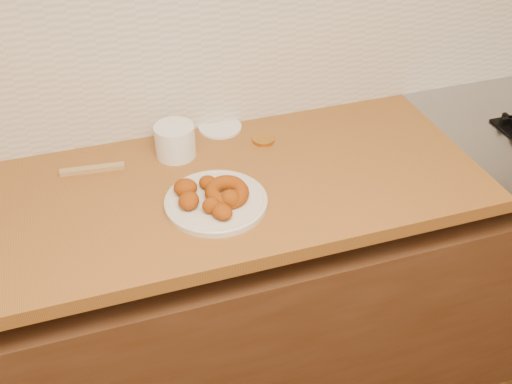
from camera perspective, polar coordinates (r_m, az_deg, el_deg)
base_cabinet at (r=1.99m, az=2.89°, el=-9.96°), size 3.60×0.60×0.77m
butcher_block at (r=1.58m, az=-19.15°, el=-2.69°), size 2.30×0.62×0.04m
backsplash at (r=1.75m, az=0.21°, el=15.71°), size 3.60×0.02×0.60m
donut_plate at (r=1.52m, az=-3.82°, el=-0.95°), size 0.26×0.26×0.01m
ring_donut at (r=1.50m, az=-2.80°, el=-0.01°), size 0.15×0.15×0.05m
fried_dough_chunks at (r=1.49m, az=-4.86°, el=-0.50°), size 0.16×0.19×0.05m
plastic_tub at (r=1.69m, az=-7.71°, el=4.85°), size 0.12×0.12×0.09m
tub_lid at (r=1.82m, az=-3.45°, el=6.18°), size 0.17×0.17×0.01m
brass_jar_lid at (r=1.76m, az=0.71°, el=4.99°), size 0.09×0.09×0.01m
wooden_utensil at (r=1.69m, az=-15.33°, el=2.11°), size 0.17×0.04×0.01m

